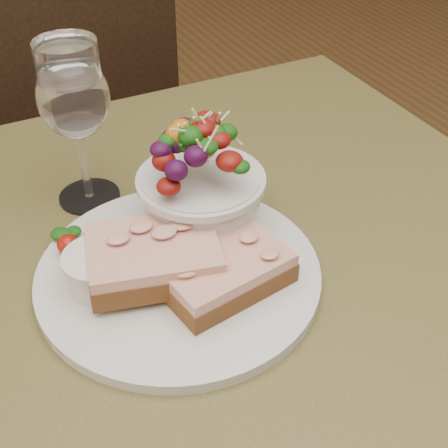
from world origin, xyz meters
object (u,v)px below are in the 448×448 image
sandwich_front (221,268)px  ramekin (99,268)px  cafe_table (211,344)px  wine_glass (74,102)px  sandwich_back (154,257)px  dinner_plate (179,274)px  salad_bowl (201,178)px  chair_far (59,243)px

sandwich_front → ramekin: size_ratio=2.12×
cafe_table → wine_glass: wine_glass is taller
cafe_table → sandwich_front: sandwich_front is taller
ramekin → sandwich_back: bearing=-14.1°
cafe_table → dinner_plate: (-0.03, 0.01, 0.11)m
salad_bowl → wine_glass: 0.16m
cafe_table → chair_far: size_ratio=0.89×
chair_far → dinner_plate: chair_far is taller
dinner_plate → ramekin: size_ratio=4.47×
salad_bowl → sandwich_front: bearing=-103.2°
dinner_plate → salad_bowl: 0.10m
chair_far → sandwich_back: size_ratio=6.35×
cafe_table → chair_far: 0.77m
sandwich_back → ramekin: 0.05m
cafe_table → sandwich_back: bearing=166.3°
sandwich_front → sandwich_back: bearing=137.8°
sandwich_back → wine_glass: bearing=109.1°
dinner_plate → sandwich_back: sandwich_back is taller
chair_far → wine_glass: bearing=77.1°
ramekin → cafe_table: bearing=-13.9°
dinner_plate → sandwich_front: sandwich_front is taller
salad_bowl → wine_glass: wine_glass is taller
dinner_plate → sandwich_back: bearing=176.5°
dinner_plate → wine_glass: wine_glass is taller
ramekin → wine_glass: size_ratio=0.36×
dinner_plate → sandwich_front: 0.05m
sandwich_back → ramekin: size_ratio=2.27×
salad_bowl → chair_far: bearing=96.5°
sandwich_back → salad_bowl: salad_bowl is taller
sandwich_front → wine_glass: (-0.07, 0.20, 0.10)m
sandwich_front → salad_bowl: 0.10m
sandwich_front → cafe_table: bearing=85.7°
chair_far → ramekin: chair_far is taller
sandwich_back → dinner_plate: bearing=10.3°
dinner_plate → wine_glass: size_ratio=1.60×
dinner_plate → wine_glass: 0.21m
cafe_table → salad_bowl: (0.02, 0.07, 0.17)m
wine_glass → dinner_plate: bearing=-77.1°
chair_far → dinner_plate: 0.82m
sandwich_front → salad_bowl: size_ratio=1.04×
salad_bowl → wine_glass: (-0.09, 0.12, 0.05)m
sandwich_front → sandwich_back: size_ratio=0.93×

